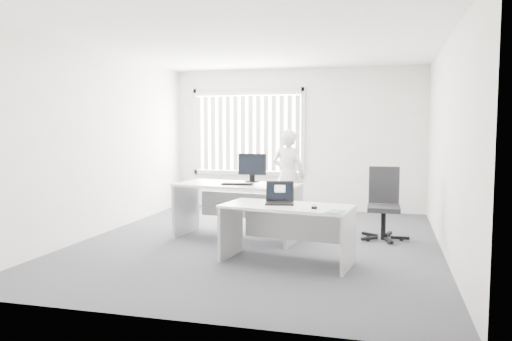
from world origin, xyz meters
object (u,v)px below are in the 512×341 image
(desk_far, at_px, (237,199))
(laptop, at_px, (280,193))
(person, at_px, (288,175))
(desk_near, at_px, (287,221))
(office_chair, at_px, (383,217))
(monitor, at_px, (252,168))

(desk_far, distance_m, laptop, 1.40)
(desk_far, bearing_deg, person, 80.21)
(desk_near, bearing_deg, person, 108.73)
(office_chair, bearing_deg, monitor, -175.02)
(desk_near, distance_m, office_chair, 1.98)
(desk_near, distance_m, laptop, 0.35)
(office_chair, height_order, monitor, monitor)
(laptop, bearing_deg, office_chair, 41.54)
(laptop, bearing_deg, monitor, 107.36)
(desk_near, height_order, laptop, laptop)
(person, bearing_deg, laptop, 109.23)
(desk_far, relative_size, office_chair, 1.77)
(desk_far, relative_size, person, 1.17)
(desk_far, distance_m, person, 1.61)
(office_chair, bearing_deg, desk_far, -167.74)
(desk_near, xyz_separation_m, person, (-0.51, 2.65, 0.30))
(person, relative_size, monitor, 3.73)
(desk_far, height_order, person, person)
(desk_near, relative_size, person, 1.01)
(office_chair, distance_m, monitor, 2.08)
(laptop, distance_m, monitor, 1.55)
(desk_far, xyz_separation_m, monitor, (0.15, 0.29, 0.44))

